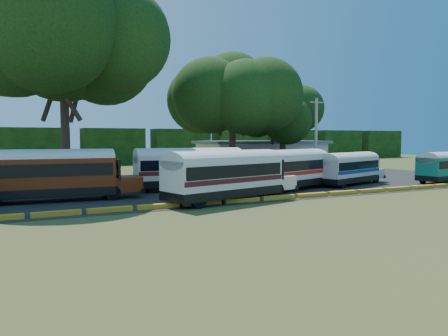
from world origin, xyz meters
name	(u,v)px	position (x,y,z in m)	size (l,w,h in m)	color
ground	(268,203)	(0.00, 0.00, 0.00)	(160.00, 160.00, 0.00)	#354918
asphalt_strip	(209,185)	(1.00, 12.00, 0.01)	(64.00, 24.00, 0.02)	black
curb	(260,199)	(0.00, 1.00, 0.15)	(53.70, 0.45, 0.30)	gold
terminal_building	(262,154)	(18.00, 30.00, 2.03)	(19.00, 9.00, 4.00)	silver
treeline_backdrop	(113,146)	(0.00, 48.00, 3.00)	(130.00, 4.00, 6.00)	black
bus_red	(50,172)	(-13.25, 7.34, 2.10)	(11.28, 3.41, 3.66)	black
bus_cream_west	(227,173)	(-2.23, 1.84, 2.03)	(11.23, 5.35, 3.59)	black
bus_cream_east	(191,166)	(-1.93, 9.13, 2.03)	(11.17, 3.88, 3.60)	black
bus_white_red	(290,167)	(5.56, 5.40, 1.96)	(10.78, 5.91, 3.46)	black
bus_white_blue	(349,167)	(12.86, 6.14, 1.75)	(9.64, 5.15, 3.09)	black
tree_west	(63,43)	(-10.93, 18.19, 13.21)	(14.92, 14.92, 18.70)	#36251B
tree_center	(232,88)	(8.70, 21.87, 10.38)	(11.77, 11.77, 14.73)	#36251B
tree_east	(283,109)	(17.52, 24.02, 8.27)	(9.05, 9.05, 11.63)	#36251B
utility_pole	(316,139)	(12.80, 11.03, 4.37)	(1.60, 0.30, 8.51)	gray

